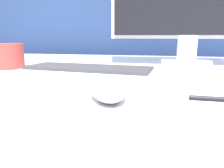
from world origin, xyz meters
TOP-DOWN VIEW (x-y plane):
  - partition_panel at (0.00, 0.71)m, footprint 5.00×0.03m
  - computer_mouse_near at (-0.02, -0.30)m, footprint 0.09×0.12m
  - keyboard at (-0.13, -0.07)m, footprint 0.38×0.17m
  - mug at (-0.42, -0.00)m, footprint 0.09×0.09m

SIDE VIEW (x-z plane):
  - partition_panel at x=0.00m, z-range 0.00..1.09m
  - keyboard at x=-0.13m, z-range 0.72..0.75m
  - computer_mouse_near at x=-0.02m, z-range 0.72..0.76m
  - mug at x=-0.42m, z-range 0.72..0.81m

